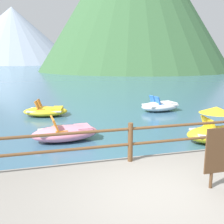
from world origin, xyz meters
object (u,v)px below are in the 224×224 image
Objects in this scene: pedal_boat_0 at (66,133)px; pedal_boat_3 at (160,106)px; pedal_boat_1 at (217,131)px; pedal_boat_4 at (46,111)px.

pedal_boat_3 is at bearing 35.61° from pedal_boat_0.
pedal_boat_4 is at bearing 132.83° from pedal_boat_1.
pedal_boat_0 is at bearing -82.53° from pedal_boat_4.
pedal_boat_1 is at bearing -47.17° from pedal_boat_4.
pedal_boat_1 is 8.16m from pedal_boat_4.
pedal_boat_3 is (5.54, 3.97, -0.01)m from pedal_boat_0.
pedal_boat_0 is at bearing 162.06° from pedal_boat_1.
pedal_boat_0 is 1.05× the size of pedal_boat_1.
pedal_boat_1 is (4.98, -1.61, 0.14)m from pedal_boat_0.
pedal_boat_0 is 4.41m from pedal_boat_4.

